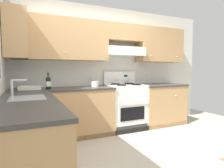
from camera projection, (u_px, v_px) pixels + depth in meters
The scene contains 8 objects.
ground_plane at pixel (128, 160), 2.64m from camera, with size 7.04×7.04×0.00m, color #B2AA99.
wall_back at pixel (110, 59), 4.08m from camera, with size 4.68×0.57×2.55m.
counter_back_run at pixel (105, 109), 3.80m from camera, with size 3.60×0.65×0.91m.
counter_left_run at pixel (29, 141), 2.10m from camera, with size 0.63×1.91×1.13m.
stove at pixel (126, 106), 4.00m from camera, with size 0.76×0.62×1.20m.
wine_bottle at pixel (48, 82), 3.25m from camera, with size 0.08×0.08×0.30m.
bowl at pixel (30, 88), 3.21m from camera, with size 0.36×0.23×0.06m.
paper_towel_roll at pixel (95, 84), 3.72m from camera, with size 0.14×0.14×0.10m.
Camera 1 is at (-1.25, -2.24, 1.25)m, focal length 30.63 mm.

